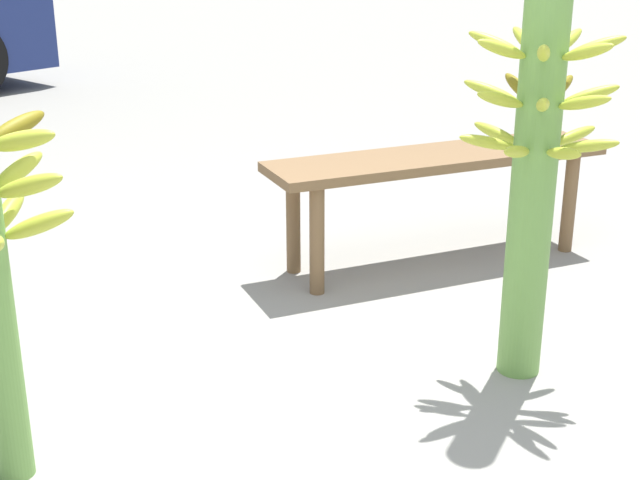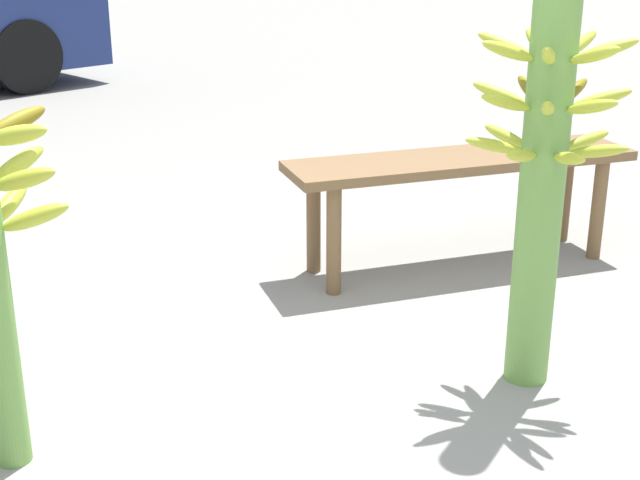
{
  "view_description": "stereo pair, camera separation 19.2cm",
  "coord_description": "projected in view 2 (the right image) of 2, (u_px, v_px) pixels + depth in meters",
  "views": [
    {
      "loc": [
        -0.93,
        -1.68,
        1.42
      ],
      "look_at": [
        0.12,
        0.53,
        0.53
      ],
      "focal_mm": 50.0,
      "sensor_mm": 36.0,
      "label": 1
    },
    {
      "loc": [
        -0.75,
        -1.76,
        1.42
      ],
      "look_at": [
        0.12,
        0.53,
        0.53
      ],
      "focal_mm": 50.0,
      "sensor_mm": 36.0,
      "label": 2
    }
  ],
  "objects": [
    {
      "name": "market_bench",
      "position": [
        461.0,
        174.0,
        3.75
      ],
      "size": [
        1.51,
        0.4,
        0.49
      ],
      "rotation": [
        0.0,
        0.0,
        -0.03
      ],
      "color": "brown",
      "rests_on": "ground_plane"
    },
    {
      "name": "banana_stalk_center",
      "position": [
        546.0,
        134.0,
        2.65
      ],
      "size": [
        0.49,
        0.48,
        1.6
      ],
      "color": "#6B9E47",
      "rests_on": "ground_plane"
    }
  ]
}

